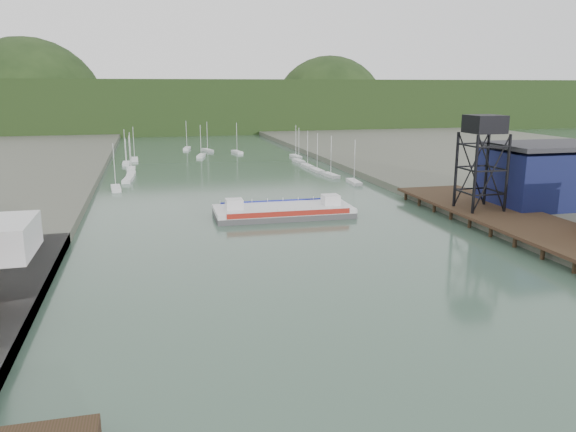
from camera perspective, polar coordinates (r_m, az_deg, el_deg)
name	(u,v)px	position (r m, az deg, el deg)	size (l,w,h in m)	color
east_pier	(538,227)	(93.51, 24.03, -1.05)	(14.00, 70.00, 2.45)	#2D2313
lift_tower	(484,130)	(100.75, 19.32, 8.24)	(6.50, 6.50, 16.00)	black
blue_shed	(548,176)	(112.08, 24.89, 3.75)	(20.50, 14.50, 11.30)	#0E163D
marina_sailboats	(219,164)	(167.34, -7.01, 5.24)	(57.71, 92.65, 0.90)	silver
distant_hills	(175,109)	(328.12, -11.38, 10.64)	(500.00, 120.00, 80.00)	black
chain_ferry	(283,211)	(100.72, -0.48, 0.54)	(24.72, 10.43, 3.54)	#48484A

